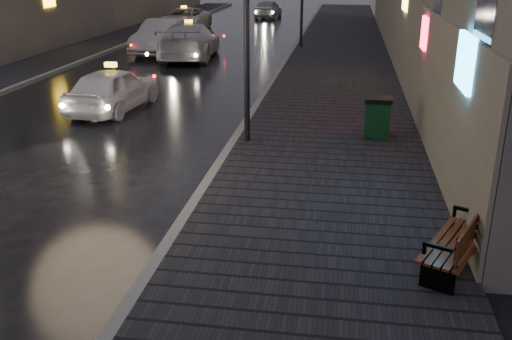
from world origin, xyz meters
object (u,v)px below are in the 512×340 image
at_px(taxi_near, 113,89).
at_px(taxi_far, 184,19).
at_px(car_left_mid, 162,36).
at_px(trash_bin, 377,117).
at_px(lamp_near, 246,0).
at_px(car_far, 268,9).
at_px(taxi_mid, 189,41).
at_px(bench, 460,242).

distance_m(taxi_near, taxi_far, 20.80).
height_order(taxi_near, taxi_far, taxi_far).
bearing_deg(taxi_near, car_left_mid, -74.51).
bearing_deg(trash_bin, taxi_near, 167.78).
relative_size(lamp_near, car_far, 1.31).
height_order(lamp_near, car_left_mid, lamp_near).
height_order(taxi_mid, taxi_far, taxi_mid).
relative_size(bench, trash_bin, 1.77).
bearing_deg(taxi_mid, taxi_far, -78.47).
xyz_separation_m(lamp_near, bench, (4.06, -5.66, -2.90)).
height_order(bench, car_left_mid, car_left_mid).
distance_m(lamp_near, trash_bin, 4.32).
bearing_deg(bench, car_left_mid, 143.50).
xyz_separation_m(taxi_far, car_far, (4.32, 8.24, 0.00)).
distance_m(bench, taxi_far, 31.45).
bearing_deg(taxi_mid, trash_bin, 119.16).
bearing_deg(bench, taxi_mid, 141.08).
height_order(taxi_near, taxi_mid, taxi_mid).
distance_m(bench, car_left_mid, 22.29).
bearing_deg(trash_bin, car_left_mid, 128.87).
bearing_deg(taxi_far, trash_bin, -56.85).
height_order(lamp_near, bench, lamp_near).
bearing_deg(taxi_near, taxi_mid, -83.23).
relative_size(bench, car_left_mid, 0.37).
xyz_separation_m(taxi_mid, car_far, (1.03, 19.07, -0.12)).
height_order(lamp_near, taxi_near, lamp_near).
height_order(bench, taxi_near, taxi_near).
distance_m(car_left_mid, taxi_mid, 2.25).
xyz_separation_m(bench, car_left_mid, (-10.66, 19.58, 0.20)).
relative_size(bench, car_far, 0.45).
bearing_deg(car_far, trash_bin, 106.43).
xyz_separation_m(lamp_near, trash_bin, (3.17, 0.83, -2.82)).
bearing_deg(taxi_near, taxi_far, -74.88).
height_order(trash_bin, taxi_near, taxi_near).
distance_m(trash_bin, car_left_mid, 16.32).
bearing_deg(car_far, taxi_mid, 90.53).
height_order(trash_bin, taxi_far, taxi_far).
bearing_deg(taxi_near, trash_bin, 171.02).
distance_m(car_left_mid, car_far, 17.87).
bearing_deg(taxi_mid, taxi_near, 86.05).
relative_size(trash_bin, taxi_near, 0.26).
bearing_deg(lamp_near, trash_bin, 14.77).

